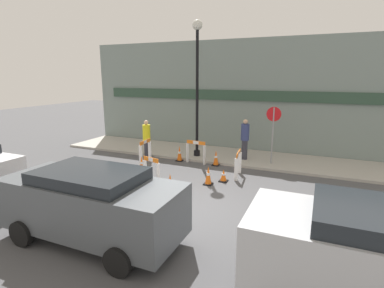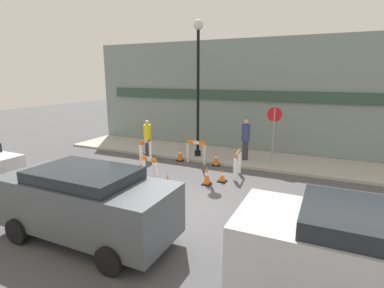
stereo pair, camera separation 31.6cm
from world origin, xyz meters
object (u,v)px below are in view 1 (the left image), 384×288
(person_worker, at_px, (147,138))
(person_pedestrian, at_px, (245,138))
(parked_car_1, at_px, (91,201))
(streetlamp_post, at_px, (197,72))
(stop_sign, at_px, (273,126))

(person_worker, distance_m, person_pedestrian, 4.46)
(person_worker, distance_m, parked_car_1, 7.16)
(parked_car_1, bearing_deg, streetlamp_post, 94.27)
(streetlamp_post, bearing_deg, stop_sign, 1.23)
(parked_car_1, bearing_deg, person_worker, 111.97)
(streetlamp_post, relative_size, stop_sign, 2.49)
(stop_sign, distance_m, person_pedestrian, 1.38)
(stop_sign, relative_size, person_worker, 1.36)
(stop_sign, bearing_deg, parked_car_1, 70.43)
(person_pedestrian, relative_size, parked_car_1, 0.42)
(person_worker, relative_size, parked_car_1, 0.42)
(streetlamp_post, distance_m, stop_sign, 4.04)
(streetlamp_post, bearing_deg, person_pedestrian, 7.01)
(stop_sign, height_order, parked_car_1, stop_sign)
(person_pedestrian, bearing_deg, streetlamp_post, -15.99)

